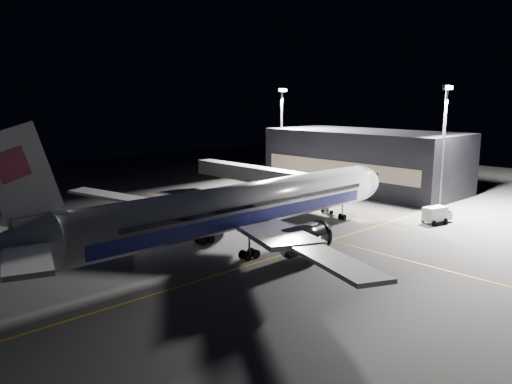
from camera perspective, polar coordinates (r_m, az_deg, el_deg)
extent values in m
plane|color=#4C4C4F|center=(64.10, -1.38, -6.18)|extent=(200.00, 200.00, 0.00)
cube|color=gold|center=(70.90, 4.67, -4.55)|extent=(0.25, 80.00, 0.01)
cube|color=gold|center=(59.97, 2.48, -7.38)|extent=(70.00, 0.25, 0.01)
cube|color=gold|center=(86.06, 5.11, -1.82)|extent=(0.25, 40.00, 0.01)
cylinder|color=silver|center=(62.77, -1.40, -1.54)|extent=(48.00, 5.60, 5.60)
ellipsoid|color=silver|center=(80.48, 11.44, 0.97)|extent=(8.96, 5.60, 5.60)
cube|color=black|center=(82.19, 12.40, 1.84)|extent=(2.20, 3.40, 0.90)
cone|color=silver|center=(49.15, -27.16, -5.86)|extent=(9.00, 5.49, 5.49)
cube|color=navy|center=(64.39, -3.72, -2.07)|extent=(42.24, 0.25, 1.50)
cube|color=navy|center=(60.31, -0.35, -2.93)|extent=(42.24, 0.25, 1.50)
cube|color=silver|center=(67.70, -7.51, -2.11)|extent=(11.36, 15.23, 1.53)
cube|color=silver|center=(55.85, 2.18, -4.79)|extent=(11.36, 15.23, 1.53)
cube|color=silver|center=(75.50, -16.18, -0.44)|extent=(8.57, 13.22, 1.31)
cube|color=silver|center=(44.13, 9.25, -8.00)|extent=(8.57, 13.22, 1.31)
cube|color=silver|center=(44.41, -24.66, -6.94)|extent=(6.20, 9.67, 0.45)
cube|color=white|center=(48.57, -25.15, 1.26)|extent=(7.53, 0.40, 10.28)
cube|color=#D84973|center=(48.15, -26.19, 2.79)|extent=(3.22, 0.55, 3.22)
cylinder|color=#B7B7BF|center=(70.89, -5.53, -2.44)|extent=(5.60, 3.40, 3.40)
cylinder|color=#B7B7BF|center=(58.12, 5.45, -5.39)|extent=(5.60, 3.40, 3.40)
cylinder|color=#9999A0|center=(78.48, 9.84, -2.24)|extent=(0.26, 0.26, 2.50)
cylinder|color=black|center=(78.66, 9.82, -2.80)|extent=(0.90, 0.70, 0.90)
cylinder|color=#9999A0|center=(65.12, -5.90, -4.82)|extent=(0.26, 0.26, 2.50)
cylinder|color=#9999A0|center=(58.76, -0.77, -6.48)|extent=(0.26, 0.26, 2.50)
cylinder|color=black|center=(65.31, -5.89, -5.41)|extent=(1.10, 1.60, 1.10)
cylinder|color=black|center=(58.98, -0.77, -7.13)|extent=(1.10, 1.60, 1.10)
cube|color=black|center=(106.18, 12.21, 3.64)|extent=(18.00, 40.00, 12.00)
cube|color=brown|center=(99.04, 9.20, 2.67)|extent=(0.15, 36.00, 3.00)
cube|color=#B2B2B7|center=(92.07, 0.48, 1.95)|extent=(3.00, 33.90, 2.80)
cube|color=#B2B2B7|center=(81.50, 8.20, 0.70)|extent=(3.60, 3.20, 3.40)
cylinder|color=#9999A0|center=(82.08, 8.14, -1.40)|extent=(0.70, 0.70, 3.10)
cylinder|color=black|center=(81.80, 8.61, -2.32)|extent=(0.70, 0.30, 0.70)
cylinder|color=black|center=(82.89, 7.64, -2.12)|extent=(0.70, 0.30, 0.70)
cylinder|color=#59595E|center=(112.51, 2.93, 6.30)|extent=(0.44, 0.44, 20.00)
cube|color=#59595E|center=(112.19, 2.98, 11.56)|extent=(2.40, 0.50, 0.80)
cube|color=white|center=(111.95, 3.11, 11.56)|extent=(2.20, 0.15, 0.60)
cylinder|color=#59595E|center=(90.51, 20.59, 4.57)|extent=(0.44, 0.44, 20.00)
cube|color=#59595E|center=(90.11, 21.03, 11.08)|extent=(2.40, 0.50, 0.80)
cube|color=white|center=(89.96, 21.23, 11.07)|extent=(2.20, 0.15, 0.60)
cube|color=silver|center=(79.94, 19.77, -2.34)|extent=(4.05, 2.64, 2.05)
cube|color=silver|center=(81.77, 20.76, -2.52)|extent=(1.85, 2.06, 1.12)
cube|color=black|center=(81.67, 20.78, -2.20)|extent=(1.44, 1.79, 0.47)
cylinder|color=black|center=(81.77, 19.79, -2.83)|extent=(0.78, 0.39, 0.75)
cylinder|color=black|center=(80.58, 20.86, -3.09)|extent=(0.78, 0.39, 0.75)
cylinder|color=black|center=(79.81, 18.58, -3.07)|extent=(0.78, 0.39, 0.75)
cylinder|color=black|center=(78.59, 19.66, -3.35)|extent=(0.78, 0.39, 0.75)
cube|color=black|center=(73.24, -14.18, -3.70)|extent=(2.64, 1.72, 1.18)
cube|color=black|center=(73.07, -14.21, -3.13)|extent=(1.12, 1.12, 0.64)
sphere|color=#FFF2CC|center=(72.29, -14.27, -3.90)|extent=(0.28, 0.28, 0.28)
sphere|color=#FFF2CC|center=(72.75, -13.51, -3.77)|extent=(0.28, 0.28, 0.28)
cylinder|color=black|center=(74.56, -13.82, -3.81)|extent=(0.65, 0.26, 0.64)
cylinder|color=black|center=(72.99, -13.17, -4.10)|extent=(0.65, 0.26, 0.64)
cylinder|color=black|center=(73.76, -15.15, -4.03)|extent=(0.65, 0.26, 0.64)
cylinder|color=black|center=(72.17, -14.53, -4.33)|extent=(0.65, 0.26, 0.64)
cone|color=#FF680A|center=(71.44, -2.00, -4.12)|extent=(0.45, 0.45, 0.67)
cone|color=#FF680A|center=(71.44, -0.45, -4.18)|extent=(0.34, 0.34, 0.52)
cone|color=#FF680A|center=(74.50, -7.85, -3.62)|extent=(0.41, 0.41, 0.62)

